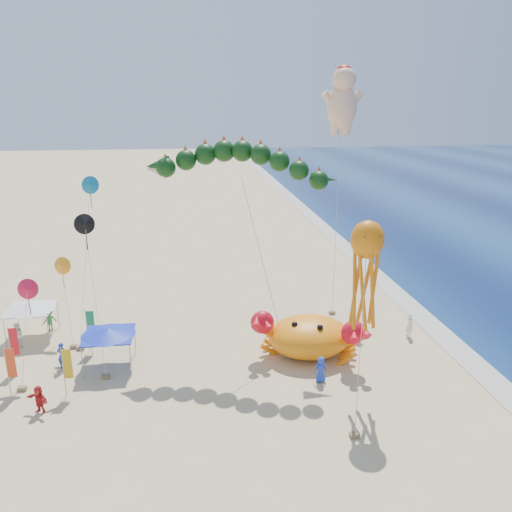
{
  "coord_description": "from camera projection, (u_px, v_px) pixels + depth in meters",
  "views": [
    {
      "loc": [
        -6.46,
        -30.87,
        16.79
      ],
      "look_at": [
        -2.0,
        2.0,
        6.5
      ],
      "focal_mm": 35.0,
      "sensor_mm": 36.0,
      "label": 1
    }
  ],
  "objects": [
    {
      "name": "foam_strip",
      "position": [
        449.0,
        341.0,
        36.56
      ],
      "size": [
        320.0,
        320.0,
        0.0
      ],
      "primitive_type": "plane",
      "color": "silver",
      "rests_on": "ground"
    },
    {
      "name": "beachgoers",
      "position": [
        118.0,
        349.0,
        33.52
      ],
      "size": [
        29.17,
        12.18,
        1.85
      ],
      "color": "#1A389A",
      "rests_on": "ground"
    },
    {
      "name": "canopy_blue",
      "position": [
        108.0,
        332.0,
        32.44
      ],
      "size": [
        3.49,
        3.49,
        2.71
      ],
      "color": "gray",
      "rests_on": "ground"
    },
    {
      "name": "crab_inflatable",
      "position": [
        309.0,
        335.0,
        34.13
      ],
      "size": [
        7.67,
        6.49,
        3.36
      ],
      "color": "orange",
      "rests_on": "ground"
    },
    {
      "name": "dragon_kite",
      "position": [
        238.0,
        169.0,
        32.9
      ],
      "size": [
        12.55,
        5.74,
        13.92
      ],
      "color": "black",
      "rests_on": "ground"
    },
    {
      "name": "canopy_white",
      "position": [
        30.0,
        306.0,
        36.5
      ],
      "size": [
        3.49,
        3.49,
        2.71
      ],
      "color": "gray",
      "rests_on": "ground"
    },
    {
      "name": "small_kites",
      "position": [
        50.0,
        252.0,
        33.62
      ],
      "size": [
        9.27,
        9.91,
        11.71
      ],
      "color": "#D8487F",
      "rests_on": "ground"
    },
    {
      "name": "ground",
      "position": [
        288.0,
        351.0,
        35.02
      ],
      "size": [
        320.0,
        320.0,
        0.0
      ],
      "primitive_type": "plane",
      "color": "#D1B784",
      "rests_on": "ground"
    },
    {
      "name": "octopus_kite",
      "position": [
        366.0,
        267.0,
        27.78
      ],
      "size": [
        2.71,
        5.12,
        10.63
      ],
      "color": "orange",
      "rests_on": "ground"
    },
    {
      "name": "cherub_kite",
      "position": [
        343.0,
        98.0,
        40.89
      ],
      "size": [
        2.99,
        6.08,
        19.64
      ],
      "color": "#FFC39B",
      "rests_on": "ground"
    },
    {
      "name": "feather_flags",
      "position": [
        46.0,
        348.0,
        31.22
      ],
      "size": [
        4.93,
        5.58,
        3.2
      ],
      "color": "gray",
      "rests_on": "ground"
    }
  ]
}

